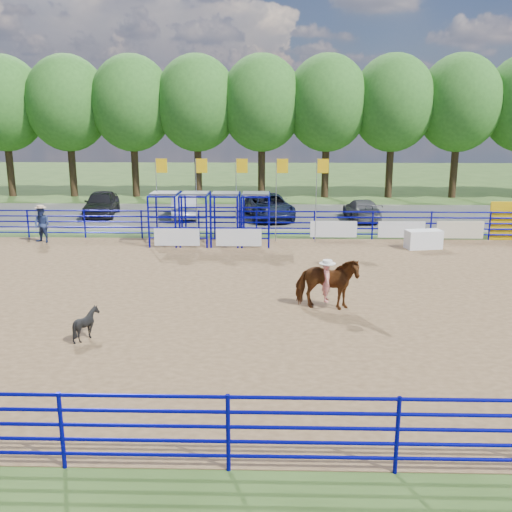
% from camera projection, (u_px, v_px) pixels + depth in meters
% --- Properties ---
extents(ground, '(120.00, 120.00, 0.00)m').
position_uv_depth(ground, '(249.00, 299.00, 20.04)').
color(ground, '#415F26').
rests_on(ground, ground).
extents(arena_dirt, '(30.00, 20.00, 0.02)m').
position_uv_depth(arena_dirt, '(249.00, 298.00, 20.04)').
color(arena_dirt, olive).
rests_on(arena_dirt, ground).
extents(gravel_strip, '(40.00, 10.00, 0.01)m').
position_uv_depth(gravel_strip, '(259.00, 216.00, 36.54)').
color(gravel_strip, slate).
rests_on(gravel_strip, ground).
extents(announcer_table, '(1.79, 1.08, 0.89)m').
position_uv_depth(announcer_table, '(423.00, 239.00, 27.46)').
color(announcer_table, white).
rests_on(announcer_table, arena_dirt).
extents(horse_and_rider, '(2.23, 1.28, 2.33)m').
position_uv_depth(horse_and_rider, '(327.00, 282.00, 18.68)').
color(horse_and_rider, '#5D3012').
rests_on(horse_and_rider, arena_dirt).
extents(calf, '(1.03, 0.98, 0.91)m').
position_uv_depth(calf, '(86.00, 324.00, 16.28)').
color(calf, black).
rests_on(calf, arena_dirt).
extents(spectator_cowboy, '(1.06, 0.94, 1.87)m').
position_uv_depth(spectator_cowboy, '(42.00, 224.00, 28.64)').
color(spectator_cowboy, navy).
rests_on(spectator_cowboy, arena_dirt).
extents(car_a, '(2.44, 4.89, 1.60)m').
position_uv_depth(car_a, '(101.00, 203.00, 36.46)').
color(car_a, black).
rests_on(car_a, gravel_strip).
extents(car_b, '(2.11, 4.59, 1.46)m').
position_uv_depth(car_b, '(185.00, 206.00, 35.78)').
color(car_b, '#999CA1').
rests_on(car_b, gravel_strip).
extents(car_c, '(3.48, 5.84, 1.52)m').
position_uv_depth(car_c, '(269.00, 206.00, 35.50)').
color(car_c, black).
rests_on(car_c, gravel_strip).
extents(car_d, '(1.99, 4.47, 1.27)m').
position_uv_depth(car_d, '(362.00, 210.00, 35.04)').
color(car_d, '#505053').
rests_on(car_d, gravel_strip).
extents(perimeter_fence, '(30.10, 20.10, 1.50)m').
position_uv_depth(perimeter_fence, '(249.00, 278.00, 19.87)').
color(perimeter_fence, '#070798').
rests_on(perimeter_fence, ground).
extents(chute_assembly, '(19.32, 2.41, 4.20)m').
position_uv_depth(chute_assembly, '(218.00, 219.00, 28.37)').
color(chute_assembly, '#070798').
rests_on(chute_assembly, ground).
extents(treeline, '(56.40, 6.40, 11.24)m').
position_uv_depth(treeline, '(262.00, 99.00, 43.48)').
color(treeline, '#3F2B19').
rests_on(treeline, ground).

